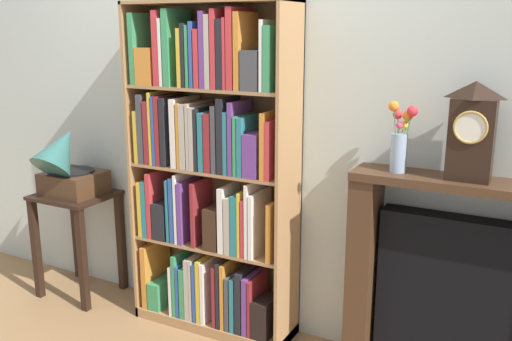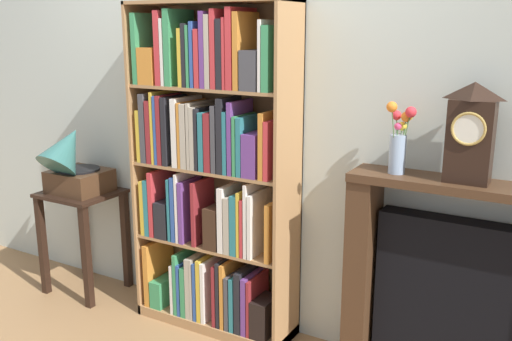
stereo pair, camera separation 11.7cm
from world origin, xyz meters
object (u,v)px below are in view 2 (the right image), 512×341
(side_table_left, at_px, (83,221))
(mantel_clock, at_px, (471,133))
(fireplace_mantel, at_px, (476,295))
(gramophone, at_px, (73,163))
(bookshelf, at_px, (211,177))
(flower_vase, at_px, (399,140))

(side_table_left, distance_m, mantel_clock, 2.47)
(fireplace_mantel, height_order, mantel_clock, mantel_clock)
(side_table_left, distance_m, gramophone, 0.40)
(fireplace_mantel, bearing_deg, mantel_clock, -164.50)
(side_table_left, relative_size, gramophone, 1.40)
(bookshelf, xyz_separation_m, gramophone, (-1.00, -0.09, -0.02))
(bookshelf, relative_size, fireplace_mantel, 1.53)
(side_table_left, height_order, gramophone, gramophone)
(mantel_clock, bearing_deg, fireplace_mantel, 15.50)
(side_table_left, xyz_separation_m, fireplace_mantel, (2.42, 0.11, 0.03))
(gramophone, bearing_deg, mantel_clock, 3.22)
(gramophone, distance_m, mantel_clock, 2.37)
(flower_vase, bearing_deg, mantel_clock, -0.69)
(side_table_left, height_order, fireplace_mantel, fireplace_mantel)
(mantel_clock, bearing_deg, bookshelf, -178.41)
(fireplace_mantel, xyz_separation_m, flower_vase, (-0.40, -0.02, 0.69))
(mantel_clock, bearing_deg, side_table_left, -177.96)
(side_table_left, bearing_deg, flower_vase, 2.45)
(bookshelf, distance_m, side_table_left, 1.08)
(fireplace_mantel, height_order, flower_vase, flower_vase)
(fireplace_mantel, xyz_separation_m, mantel_clock, (-0.09, -0.02, 0.76))
(fireplace_mantel, distance_m, flower_vase, 0.80)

